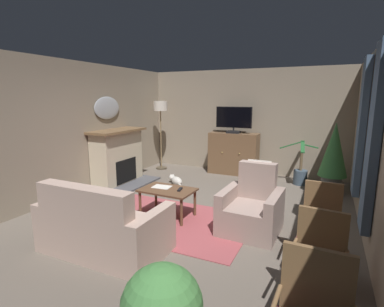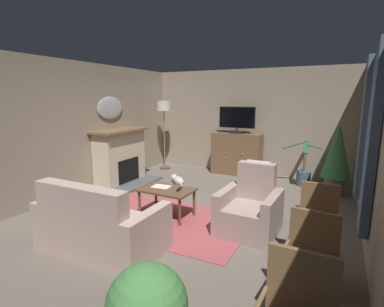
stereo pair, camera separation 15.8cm
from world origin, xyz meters
name	(u,v)px [view 1 (the left image)]	position (x,y,z in m)	size (l,w,h in m)	color
ground_plane	(190,216)	(0.00, 0.00, -0.02)	(5.68, 7.06, 0.04)	#665B51
wall_back	(244,122)	(0.00, 3.28, 1.32)	(5.68, 0.10, 2.64)	gray
wall_left	(71,129)	(-2.59, 0.00, 1.32)	(0.10, 7.06, 2.64)	gray
wall_right_with_window	(380,148)	(2.59, 0.00, 1.32)	(0.10, 7.06, 2.64)	gray
curtain_panel_near	(374,140)	(2.48, -0.25, 1.45)	(0.10, 0.44, 2.22)	slate
curtain_panel_far	(361,128)	(2.48, 1.25, 1.45)	(0.10, 0.44, 2.22)	slate
rug_central	(164,219)	(-0.30, -0.37, 0.01)	(2.75, 1.66, 0.01)	#9E474C
fireplace	(118,158)	(-2.26, 0.98, 0.59)	(0.94, 1.45, 1.24)	#4C4C51
wall_mirror_oval	(107,108)	(-2.51, 0.98, 1.71)	(0.06, 0.81, 0.50)	#B2B7BF
tv_cabinet	(233,154)	(-0.16, 2.93, 0.51)	(1.24, 0.48, 1.06)	#4A3523
television	(234,119)	(-0.16, 2.87, 1.41)	(0.91, 0.20, 0.66)	black
coffee_table	(168,193)	(-0.30, -0.23, 0.41)	(0.88, 0.59, 0.47)	brown
tv_remote	(180,189)	(-0.10, -0.18, 0.48)	(0.17, 0.05, 0.02)	black
folded_newspaper	(162,187)	(-0.44, -0.16, 0.48)	(0.30, 0.22, 0.01)	silver
sofa_floral	(102,228)	(-0.49, -1.55, 0.32)	(1.59, 0.85, 0.94)	#BC9E8E
armchair_by_fireplace	(251,210)	(1.06, -0.14, 0.32)	(0.85, 0.87, 0.99)	#A3897F
side_chair_nearest_door	(318,267)	(2.00, -1.69, 0.52)	(0.49, 0.49, 0.99)	brown
side_chair_tucked_against_wall	(320,228)	(2.00, -0.88, 0.52)	(0.45, 0.50, 1.01)	brown
potted_plant_leafy_by_curtain	(300,174)	(1.50, 2.64, 0.25)	(0.82, 0.96, 1.00)	#3D4C5B
potted_plant_on_hearth_side	(334,155)	(2.13, 2.28, 0.80)	(0.56, 0.56, 1.45)	slate
cat	(176,180)	(-1.03, 1.43, 0.10)	(0.58, 0.46, 0.21)	beige
floor_lamp	(160,113)	(-2.11, 2.60, 1.54)	(0.38, 0.38, 1.85)	#4C4233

